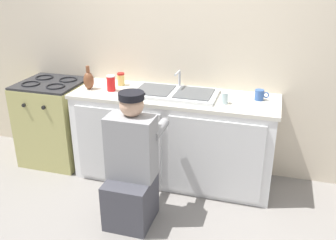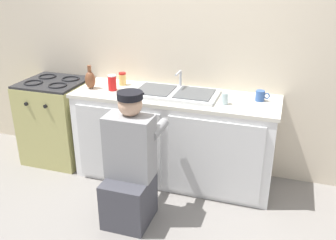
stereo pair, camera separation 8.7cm
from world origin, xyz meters
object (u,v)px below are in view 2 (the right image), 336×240
at_px(plumber_person, 130,170).
at_px(vase_decorative, 90,80).
at_px(stove_range, 57,120).
at_px(coffee_mug, 260,96).
at_px(soda_cup_red, 112,83).
at_px(condiment_jar, 122,79).
at_px(sink_double_basin, 175,93).
at_px(water_glass, 225,99).

xyz_separation_m(plumber_person, vase_decorative, (-0.69, 0.68, 0.50)).
height_order(stove_range, coffee_mug, coffee_mug).
bearing_deg(soda_cup_red, condiment_jar, 83.77).
bearing_deg(coffee_mug, soda_cup_red, -174.49).
bearing_deg(condiment_jar, stove_range, -169.66).
xyz_separation_m(condiment_jar, soda_cup_red, (-0.02, -0.19, 0.01)).
xyz_separation_m(stove_range, vase_decorative, (0.48, -0.07, 0.52)).
distance_m(sink_double_basin, plumber_person, 0.88).
bearing_deg(sink_double_basin, plumber_person, -100.93).
xyz_separation_m(sink_double_basin, vase_decorative, (-0.84, -0.07, 0.07)).
height_order(stove_range, soda_cup_red, soda_cup_red).
xyz_separation_m(stove_range, plumber_person, (1.18, -0.75, 0.02)).
relative_size(condiment_jar, soda_cup_red, 0.84).
xyz_separation_m(stove_range, condiment_jar, (0.73, 0.13, 0.49)).
distance_m(stove_range, vase_decorative, 0.71).
relative_size(sink_double_basin, stove_range, 0.90).
height_order(plumber_person, water_glass, plumber_person).
bearing_deg(sink_double_basin, water_glass, -12.13).
height_order(stove_range, plumber_person, plumber_person).
height_order(condiment_jar, coffee_mug, condiment_jar).
distance_m(plumber_person, vase_decorative, 1.09).
distance_m(sink_double_basin, stove_range, 1.39).
distance_m(vase_decorative, coffee_mug, 1.61).
xyz_separation_m(soda_cup_red, coffee_mug, (1.38, 0.13, -0.03)).
bearing_deg(stove_range, vase_decorative, -8.05).
bearing_deg(soda_cup_red, water_glass, -2.43).
bearing_deg(sink_double_basin, soda_cup_red, -174.58).
relative_size(water_glass, coffee_mug, 0.79).
bearing_deg(plumber_person, coffee_mug, 42.14).
bearing_deg(vase_decorative, condiment_jar, 39.05).
bearing_deg(soda_cup_red, coffee_mug, 5.51).
height_order(sink_double_basin, stove_range, sink_double_basin).
relative_size(soda_cup_red, vase_decorative, 0.66).
bearing_deg(coffee_mug, sink_double_basin, -174.41).
relative_size(sink_double_basin, plumber_person, 0.72).
bearing_deg(condiment_jar, water_glass, -12.38).
bearing_deg(vase_decorative, water_glass, -1.45).
height_order(condiment_jar, soda_cup_red, soda_cup_red).
distance_m(plumber_person, condiment_jar, 1.10).
xyz_separation_m(sink_double_basin, stove_range, (-1.32, -0.00, -0.45)).
distance_m(sink_double_basin, condiment_jar, 0.60).
relative_size(vase_decorative, water_glass, 2.30).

